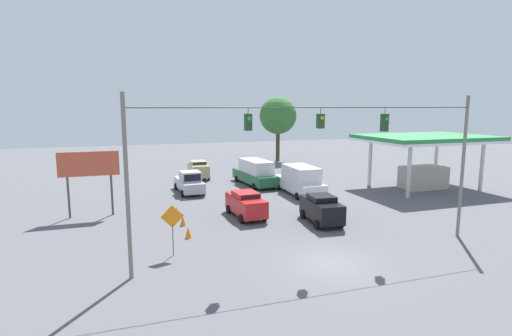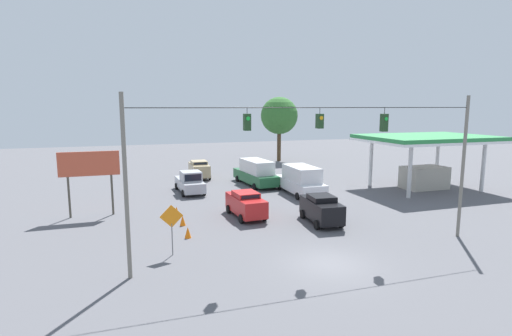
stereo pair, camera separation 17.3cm
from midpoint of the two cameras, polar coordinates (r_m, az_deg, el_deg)
name	(u,v)px [view 1 (the left image)]	position (r m, az deg, el deg)	size (l,w,h in m)	color
ground_plane	(330,264)	(21.72, 10.28, -13.28)	(140.00, 140.00, 0.00)	#56565B
overhead_signal_span	(321,159)	(21.62, 9.00, 1.33)	(19.93, 0.38, 8.76)	slate
sedan_red_withflow_mid	(246,204)	(29.55, -1.63, -5.14)	(2.20, 4.51, 1.90)	red
pickup_truck_silver_withflow_far	(189,183)	(38.27, -9.63, -2.06)	(2.36, 5.44, 2.12)	#A8AAB2
box_truck_green_oncoming_deep	(255,172)	(41.37, -0.24, -0.64)	(2.94, 7.35, 2.64)	#236038
sedan_black_crossing_near	(321,208)	(28.42, 9.14, -5.73)	(2.23, 4.32, 1.99)	black
box_truck_white_oncoming_far	(300,180)	(37.32, 6.18, -1.72)	(2.62, 6.80, 2.65)	silver
sedan_tan_withflow_deep	(198,169)	(45.87, -8.36, -0.15)	(2.13, 4.55, 1.99)	tan
traffic_cone_nearest	(188,233)	(25.46, -9.85, -9.07)	(0.42, 0.42, 0.71)	orange
traffic_cone_second	(183,221)	(28.05, -10.60, -7.40)	(0.42, 0.42, 0.71)	orange
traffic_cone_third	(176,211)	(30.55, -11.45, -6.08)	(0.42, 0.42, 0.71)	orange
gas_station	(425,150)	(42.69, 22.87, 2.40)	(12.13, 8.56, 5.29)	#288442
roadside_billboard	(89,169)	(31.66, -22.91, -0.09)	(4.24, 0.16, 4.85)	#4C473D
work_zone_sign	(172,220)	(22.34, -12.08, -7.31)	(1.27, 0.06, 2.84)	slate
tree_horizon_left	(278,116)	(59.38, 3.08, 7.45)	(5.46, 5.46, 9.48)	#4C3823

